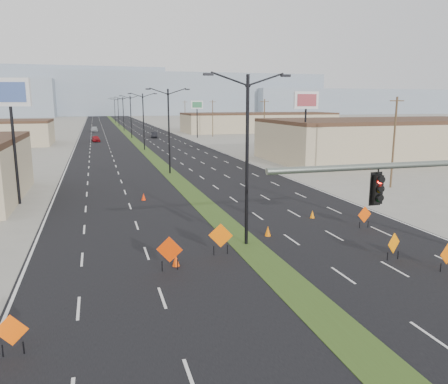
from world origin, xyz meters
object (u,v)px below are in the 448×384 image
object	(u,v)px
car_left	(96,139)
construction_sign_5	(364,215)
streetlight_4	(123,113)
car_far	(94,129)
construction_sign_4	(447,255)
streetlight_1	(169,128)
construction_sign_3	(394,244)
construction_sign_0	(11,332)
construction_sign_1	(169,251)
streetlight_2	(143,120)
cone_3	(144,197)
construction_sign_2	(221,237)
cone_0	(176,260)
cone_1	(268,231)
pole_sign_east_near	(306,106)
cone_2	(312,214)
streetlight_6	(115,110)
streetlight_0	(247,155)
streetlight_3	(131,115)
pole_sign_west	(10,101)
pole_sign_east_far	(197,108)
streetlight_5	(118,111)
car_mid	(154,135)

from	to	relation	value
car_left	construction_sign_5	xyz separation A→B (m)	(17.29, -74.76, 0.22)
streetlight_4	construction_sign_5	world-z (taller)	streetlight_4
car_far	construction_sign_4	world-z (taller)	construction_sign_4
streetlight_1	construction_sign_3	size ratio (longest dim) A/B	6.56
construction_sign_0	construction_sign_4	xyz separation A→B (m)	(19.85, 2.06, -0.00)
construction_sign_1	construction_sign_3	world-z (taller)	construction_sign_1
streetlight_2	streetlight_4	size ratio (longest dim) A/B	1.00
streetlight_2	car_far	bearing A→B (deg)	98.96
car_far	construction_sign_0	distance (m)	119.70
construction_sign_3	cone_3	bearing A→B (deg)	97.70
construction_sign_2	cone_0	distance (m)	3.01
car_far	cone_1	bearing A→B (deg)	-85.50
cone_1	pole_sign_east_near	distance (m)	30.73
cone_3	pole_sign_east_near	xyz separation A→B (m)	(21.82, 12.71, 7.68)
cone_3	cone_2	bearing A→B (deg)	-40.13
construction_sign_1	cone_2	distance (m)	13.95
construction_sign_5	streetlight_6	bearing A→B (deg)	83.87
streetlight_0	construction_sign_1	world-z (taller)	streetlight_0
construction_sign_2	cone_3	size ratio (longest dim) A/B	2.83
streetlight_6	cone_2	xyz separation A→B (m)	(6.73, -163.62, -5.12)
streetlight_0	streetlight_3	world-z (taller)	same
car_far	pole_sign_west	xyz separation A→B (m)	(-6.29, -95.03, 7.82)
construction_sign_4	pole_sign_east_far	size ratio (longest dim) A/B	0.17
construction_sign_3	cone_1	world-z (taller)	construction_sign_3
streetlight_5	pole_sign_east_far	xyz separation A→B (m)	(15.43, -59.60, 1.76)
streetlight_6	streetlight_4	bearing A→B (deg)	-90.00
construction_sign_3	cone_3	world-z (taller)	construction_sign_3
streetlight_2	streetlight_6	xyz separation A→B (m)	(0.00, 112.00, 0.00)
construction_sign_5	construction_sign_0	bearing A→B (deg)	-162.98
streetlight_5	car_far	size ratio (longest dim) A/B	2.06
streetlight_6	construction_sign_0	distance (m)	177.43
cone_0	cone_3	size ratio (longest dim) A/B	1.00
streetlight_6	car_left	xyz separation A→B (m)	(-8.41, -92.21, -4.75)
streetlight_2	construction_sign_5	bearing A→B (deg)	-80.82
streetlight_5	car_far	distance (m)	30.93
construction_sign_0	construction_sign_1	bearing A→B (deg)	50.37
streetlight_4	car_mid	world-z (taller)	streetlight_4
streetlight_2	car_far	world-z (taller)	streetlight_2
streetlight_6	construction_sign_2	size ratio (longest dim) A/B	5.48
car_mid	construction_sign_0	bearing A→B (deg)	-93.03
construction_sign_0	streetlight_2	bearing A→B (deg)	86.58
construction_sign_5	streetlight_2	bearing A→B (deg)	90.01
construction_sign_4	construction_sign_5	world-z (taller)	construction_sign_5
car_left	construction_sign_5	world-z (taller)	construction_sign_5
car_left	construction_sign_0	bearing A→B (deg)	-98.89
car_far	construction_sign_5	xyz separation A→B (m)	(17.50, -109.64, 0.18)
streetlight_0	streetlight_3	xyz separation A→B (m)	(0.00, 84.00, 0.00)
construction_sign_1	streetlight_5	bearing A→B (deg)	109.61
pole_sign_east_far	construction_sign_0	bearing A→B (deg)	-99.05
construction_sign_2	pole_sign_east_near	world-z (taller)	pole_sign_east_near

